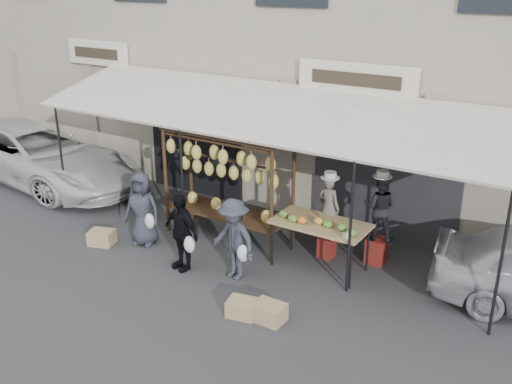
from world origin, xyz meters
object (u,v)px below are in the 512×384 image
at_px(customer_right, 234,239).
at_px(crate_near_a, 242,308).
at_px(vendor_left, 329,207).
at_px(produce_table, 319,225).
at_px(customer_mid, 181,232).
at_px(van, 31,140).
at_px(customer_left, 142,209).
at_px(crate_far, 102,237).
at_px(banana_rack, 226,165).
at_px(vendor_right, 380,207).
at_px(crate_near_b, 269,312).

relative_size(customer_right, crate_near_a, 3.24).
distance_m(vendor_left, crate_near_a, 2.67).
height_order(produce_table, customer_mid, customer_mid).
height_order(vendor_left, customer_mid, vendor_left).
relative_size(customer_right, van, 0.30).
bearing_deg(customer_right, van, -179.85).
bearing_deg(customer_left, customer_right, -18.04).
bearing_deg(customer_mid, crate_near_a, -9.91).
xyz_separation_m(produce_table, crate_far, (-4.05, -1.41, -0.73)).
distance_m(banana_rack, produce_table, 2.23).
distance_m(vendor_left, customer_right, 1.90).
height_order(banana_rack, customer_left, banana_rack).
height_order(banana_rack, crate_near_a, banana_rack).
bearing_deg(vendor_left, produce_table, 107.90).
bearing_deg(banana_rack, customer_left, -139.65).
distance_m(banana_rack, crate_far, 2.86).
height_order(customer_mid, van, van).
bearing_deg(customer_left, crate_near_a, -33.61).
bearing_deg(van, banana_rack, -87.80).
height_order(vendor_right, crate_near_b, vendor_right).
bearing_deg(customer_left, banana_rack, 26.09).
relative_size(vendor_right, crate_near_a, 2.72).
bearing_deg(crate_near_b, produce_table, 93.80).
bearing_deg(produce_table, crate_near_b, -86.20).
height_order(banana_rack, crate_near_b, banana_rack).
relative_size(crate_near_b, crate_far, 1.01).
relative_size(vendor_right, crate_near_b, 2.56).
bearing_deg(vendor_right, customer_mid, 24.50).
height_order(produce_table, crate_near_b, produce_table).
distance_m(produce_table, vendor_left, 0.53).
bearing_deg(vendor_left, customer_right, 66.67).
relative_size(banana_rack, customer_right, 1.77).
xyz_separation_m(produce_table, customer_left, (-3.37, -0.92, -0.14)).
height_order(customer_mid, customer_right, customer_right).
bearing_deg(customer_right, customer_left, -172.02).
bearing_deg(customer_left, vendor_left, 9.20).
relative_size(vendor_right, customer_mid, 0.86).
xyz_separation_m(banana_rack, customer_mid, (0.03, -1.44, -0.84)).
bearing_deg(van, customer_right, -96.68).
height_order(banana_rack, customer_right, banana_rack).
bearing_deg(crate_near_a, produce_table, 81.45).
height_order(banana_rack, crate_far, banana_rack).
relative_size(customer_left, crate_near_b, 3.05).
height_order(vendor_left, crate_near_b, vendor_left).
relative_size(crate_near_a, van, 0.09).
distance_m(vendor_left, crate_near_b, 2.56).
xyz_separation_m(crate_near_a, van, (-8.20, 2.45, 0.87)).
height_order(vendor_right, customer_left, vendor_right).
bearing_deg(vendor_right, banana_rack, 1.09).
xyz_separation_m(banana_rack, van, (-6.39, 0.30, -0.55)).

